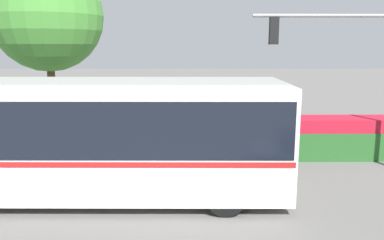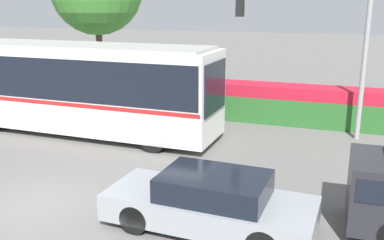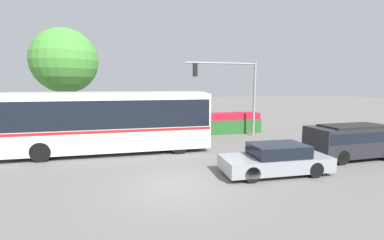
# 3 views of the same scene
# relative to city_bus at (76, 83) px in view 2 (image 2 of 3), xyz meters

# --- Properties ---
(ground_plane) EXTENTS (140.00, 140.00, 0.00)m
(ground_plane) POSITION_rel_city_bus_xyz_m (2.71, -5.88, -1.95)
(ground_plane) COLOR slate
(city_bus) EXTENTS (11.25, 2.80, 3.43)m
(city_bus) POSITION_rel_city_bus_xyz_m (0.00, 0.00, 0.00)
(city_bus) COLOR silver
(city_bus) RESTS_ON ground
(sedan_foreground) EXTENTS (4.69, 2.00, 1.30)m
(sedan_foreground) POSITION_rel_city_bus_xyz_m (7.13, -5.53, -1.33)
(sedan_foreground) COLOR gray
(sedan_foreground) RESTS_ON ground
(traffic_light_pole) EXTENTS (5.41, 0.24, 5.57)m
(traffic_light_pole) POSITION_rel_city_bus_xyz_m (8.76, 2.70, 1.85)
(traffic_light_pole) COLOR gray
(traffic_light_pole) RESTS_ON ground
(flowering_hedge) EXTENTS (8.13, 1.37, 1.60)m
(flowering_hedge) POSITION_rel_city_bus_xyz_m (7.32, 4.16, -1.16)
(flowering_hedge) COLOR #286028
(flowering_hedge) RESTS_ON ground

